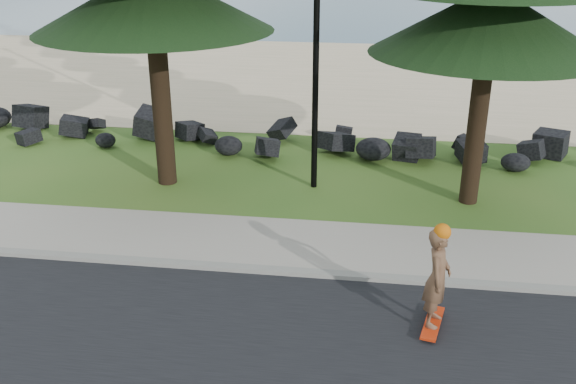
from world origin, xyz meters
TOP-DOWN VIEW (x-y plane):
  - ground at (0.00, 0.00)m, footprint 160.00×160.00m
  - kerb at (0.00, -0.90)m, footprint 160.00×0.20m
  - sidewalk at (0.00, 0.20)m, footprint 160.00×2.00m
  - beach_sand at (0.00, 14.50)m, footprint 160.00×15.00m
  - seawall_boulders at (0.00, 5.60)m, footprint 60.00×2.40m
  - lamp_post at (0.00, 3.20)m, footprint 0.25×0.14m
  - skateboarder at (2.37, -2.21)m, footprint 0.50×0.98m

SIDE VIEW (x-z plane):
  - ground at x=0.00m, z-range 0.00..0.00m
  - seawall_boulders at x=0.00m, z-range -0.55..0.55m
  - beach_sand at x=0.00m, z-range 0.00..0.01m
  - sidewalk at x=0.00m, z-range 0.00..0.08m
  - kerb at x=0.00m, z-range 0.00..0.10m
  - skateboarder at x=2.37m, z-range 0.01..1.78m
  - lamp_post at x=0.00m, z-range 0.06..8.20m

